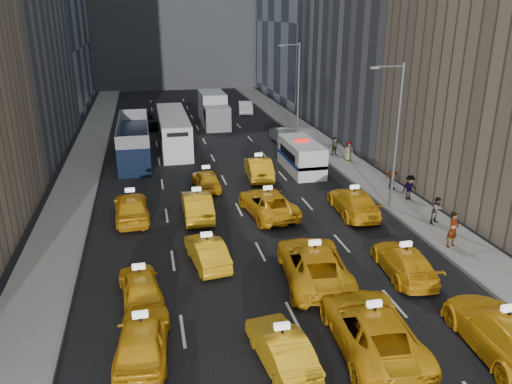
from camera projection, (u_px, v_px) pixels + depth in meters
ground at (309, 347)px, 18.54m from camera, size 160.00×160.00×0.00m
sidewalk_west at (82, 169)px, 39.32m from camera, size 3.00×90.00×0.15m
sidewalk_east at (333, 153)px, 43.60m from camera, size 3.00×90.00×0.15m
curb_west at (101, 167)px, 39.61m from camera, size 0.15×90.00×0.18m
curb_east at (318, 154)px, 43.30m from camera, size 0.15×90.00×0.18m
streetlight_near at (395, 133)px, 29.75m from camera, size 2.15×0.22×9.00m
streetlight_far at (297, 86)px, 48.10m from camera, size 2.15×0.22×9.00m
taxi_4 at (142, 338)px, 17.77m from camera, size 2.24×4.68×1.54m
taxi_5 at (281, 348)px, 17.43m from camera, size 1.88×4.21×1.34m
taxi_6 at (372, 328)px, 18.24m from camera, size 3.16×6.12×1.65m
taxi_7 at (504, 333)px, 17.94m from camera, size 2.79×5.92×1.67m
taxi_8 at (140, 285)px, 21.36m from camera, size 2.10×4.21×1.38m
taxi_9 at (207, 251)px, 24.45m from camera, size 1.96×4.25×1.35m
taxi_10 at (314, 263)px, 22.92m from camera, size 3.47×6.32×1.68m
taxi_11 at (404, 261)px, 23.42m from camera, size 2.35×4.88×1.37m
taxi_12 at (131, 207)px, 29.61m from camera, size 2.22×4.96×1.66m
taxi_13 at (197, 205)px, 30.02m from camera, size 1.72×4.77×1.56m
taxi_14 at (268, 203)px, 30.38m from camera, size 3.09×5.69×1.51m
taxi_15 at (354, 202)px, 30.50m from camera, size 2.52×5.39×1.52m
taxi_16 at (206, 179)px, 34.83m from camera, size 1.84×4.13×1.38m
taxi_17 at (258, 168)px, 37.03m from camera, size 2.05×4.97×1.60m
nypd_van at (301, 156)px, 38.68m from camera, size 2.76×6.04×2.52m
double_decker at (134, 140)px, 41.75m from camera, size 3.07×10.99×3.16m
city_bus at (174, 131)px, 45.41m from camera, size 3.53×11.93×3.04m
box_truck at (214, 109)px, 54.13m from camera, size 3.61×7.86×3.46m
misc_car_0 at (283, 135)px, 47.07m from camera, size 1.68×4.65×1.53m
misc_car_1 at (145, 120)px, 53.43m from camera, size 3.30×6.11×1.63m
misc_car_2 at (208, 105)px, 62.55m from camera, size 2.21×4.83×1.37m
misc_car_3 at (174, 110)px, 59.47m from camera, size 2.07×4.19×1.37m
misc_car_4 at (245, 107)px, 60.83m from camera, size 2.23×4.85×1.54m
pedestrian_0 at (453, 229)px, 25.81m from camera, size 0.81×0.65×1.93m
pedestrian_1 at (437, 210)px, 28.74m from camera, size 0.87×0.67×1.59m
pedestrian_2 at (410, 187)px, 32.38m from camera, size 1.11×0.56×1.65m
pedestrian_3 at (392, 177)px, 34.29m from camera, size 1.02×0.55×1.67m
pedestrian_4 at (349, 151)px, 40.93m from camera, size 0.79×0.44×1.60m
pedestrian_5 at (335, 146)px, 42.51m from camera, size 1.49×0.81×1.54m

